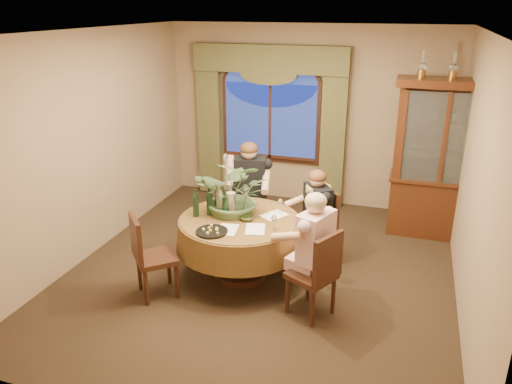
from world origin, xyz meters
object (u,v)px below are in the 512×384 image
(stoneware_vase, at_px, (231,203))
(wine_bottle_4, at_px, (225,205))
(oil_lamp_center, at_px, (454,65))
(wine_bottle_3, at_px, (219,199))
(wine_bottle_0, at_px, (209,201))
(olive_bowl, at_px, (247,218))
(chair_back_right, at_px, (314,228))
(wine_bottle_1, at_px, (196,203))
(chair_right, at_px, (311,273))
(centerpiece_plant, at_px, (235,165))
(oil_lamp_right, at_px, (486,66))
(wine_bottle_2, at_px, (218,196))
(chair_front_left, at_px, (156,256))
(china_cabinet, at_px, (441,161))
(oil_lamp_left, at_px, (422,64))
(person_pink, at_px, (315,252))
(chair_back, at_px, (250,206))
(person_scarf, at_px, (317,218))
(dining_table, at_px, (240,247))
(person_back, at_px, (249,191))

(stoneware_vase, xyz_separation_m, wine_bottle_4, (-0.01, -0.15, 0.03))
(oil_lamp_center, bearing_deg, wine_bottle_3, -143.70)
(wine_bottle_0, bearing_deg, olive_bowl, -2.50)
(chair_back_right, relative_size, wine_bottle_1, 2.91)
(chair_right, xyz_separation_m, olive_bowl, (-0.86, 0.49, 0.30))
(centerpiece_plant, xyz_separation_m, wine_bottle_0, (-0.27, -0.16, -0.42))
(oil_lamp_right, xyz_separation_m, wine_bottle_0, (-2.95, -1.92, -1.43))
(oil_lamp_right, distance_m, wine_bottle_2, 3.68)
(chair_front_left, distance_m, centerpiece_plant, 1.35)
(china_cabinet, xyz_separation_m, stoneware_vase, (-2.34, -1.82, -0.20))
(chair_front_left, height_order, wine_bottle_3, wine_bottle_3)
(chair_right, relative_size, chair_back_right, 1.00)
(chair_back_right, bearing_deg, oil_lamp_left, -74.29)
(chair_front_left, relative_size, wine_bottle_1, 2.91)
(chair_front_left, distance_m, wine_bottle_0, 0.88)
(person_pink, xyz_separation_m, wine_bottle_1, (-1.47, 0.29, 0.26))
(wine_bottle_3, bearing_deg, chair_back, 84.74)
(chair_right, xyz_separation_m, person_pink, (0.01, 0.12, 0.18))
(wine_bottle_0, bearing_deg, wine_bottle_4, -13.03)
(wine_bottle_0, bearing_deg, chair_back_right, 26.23)
(wine_bottle_4, bearing_deg, wine_bottle_2, 128.33)
(person_pink, bearing_deg, stoneware_vase, 88.09)
(wine_bottle_1, bearing_deg, chair_back_right, 27.13)
(chair_right, distance_m, wine_bottle_3, 1.45)
(wine_bottle_1, bearing_deg, china_cabinet, 36.59)
(person_scarf, height_order, wine_bottle_0, person_scarf)
(chair_back_right, distance_m, olive_bowl, 0.94)
(oil_lamp_left, height_order, wine_bottle_0, oil_lamp_left)
(dining_table, xyz_separation_m, chair_right, (0.96, -0.50, 0.10))
(oil_lamp_left, distance_m, person_scarf, 2.42)
(chair_front_left, xyz_separation_m, wine_bottle_1, (0.23, 0.57, 0.44))
(stoneware_vase, bearing_deg, centerpiece_plant, 57.72)
(oil_lamp_center, relative_size, wine_bottle_4, 1.03)
(oil_lamp_left, relative_size, oil_lamp_right, 1.00)
(dining_table, height_order, wine_bottle_1, wine_bottle_1)
(person_back, xyz_separation_m, wine_bottle_3, (-0.07, -0.92, 0.22))
(oil_lamp_left, relative_size, chair_front_left, 0.35)
(chair_front_left, xyz_separation_m, person_pink, (1.71, 0.28, 0.18))
(wine_bottle_4, bearing_deg, wine_bottle_0, 166.97)
(person_pink, height_order, wine_bottle_0, person_pink)
(chair_back_right, bearing_deg, stoneware_vase, 80.80)
(oil_lamp_right, bearing_deg, wine_bottle_0, -146.96)
(chair_right, relative_size, chair_back, 1.00)
(person_scarf, bearing_deg, dining_table, 90.00)
(person_pink, height_order, olive_bowl, person_pink)
(stoneware_vase, distance_m, olive_bowl, 0.28)
(chair_back, xyz_separation_m, centerpiece_plant, (0.10, -0.84, 0.85))
(person_pink, xyz_separation_m, centerpiece_plant, (-1.07, 0.54, 0.68))
(stoneware_vase, distance_m, wine_bottle_2, 0.22)
(oil_lamp_center, xyz_separation_m, chair_right, (-1.24, -2.43, -1.86))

